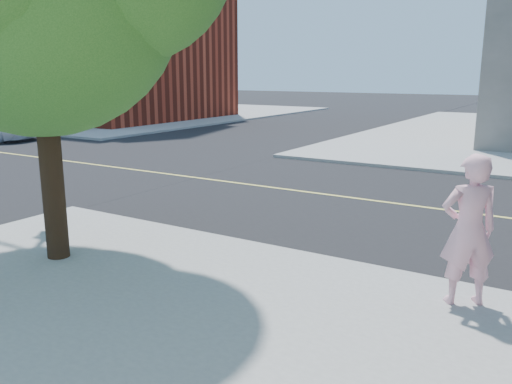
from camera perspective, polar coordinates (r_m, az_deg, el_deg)
The scene contains 5 objects.
ground at distance 11.85m, azimuth -15.98°, elevation -2.68°, with size 140.00×140.00×0.00m, color black.
road_ew at distance 15.14m, azimuth -3.37°, elevation 1.12°, with size 140.00×9.00×0.01m, color black.
sidewalk_nw at distance 43.04m, azimuth -15.67°, elevation 8.30°, with size 26.00×25.00×0.12m, color #969695.
church at distance 38.58m, azimuth -17.15°, elevation 18.36°, with size 15.20×12.00×14.40m.
man_on_phone at distance 7.24m, azimuth 21.86°, elevation -3.82°, with size 0.72×0.47×1.96m, color #FAB4C9.
Camera 1 is at (8.55, -7.62, 3.05)m, focal length 37.26 mm.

